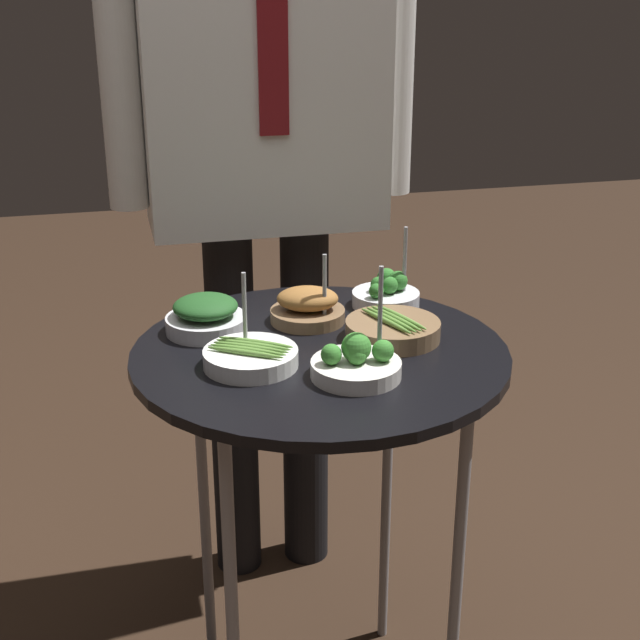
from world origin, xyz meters
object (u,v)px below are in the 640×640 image
(bowl_spinach_back_right, at_px, (206,316))
(bowl_broccoli_mid_right, at_px, (387,294))
(serving_cart, at_px, (320,386))
(waiter_figure, at_px, (263,108))
(bowl_asparagus_front_right, at_px, (251,357))
(bowl_roast_center, at_px, (308,307))
(bowl_asparagus_front_center, at_px, (393,329))
(bowl_broccoli_back_left, at_px, (357,363))

(bowl_spinach_back_right, bearing_deg, bowl_broccoli_mid_right, 7.95)
(serving_cart, distance_m, waiter_figure, 0.63)
(bowl_asparagus_front_right, bearing_deg, bowl_spinach_back_right, 107.51)
(bowl_broccoli_mid_right, bearing_deg, bowl_roast_center, -165.20)
(bowl_asparagus_front_right, relative_size, bowl_asparagus_front_center, 0.93)
(bowl_broccoli_back_left, bearing_deg, bowl_roast_center, 94.72)
(bowl_spinach_back_right, bearing_deg, bowl_asparagus_front_right, -72.49)
(bowl_asparagus_front_center, bearing_deg, serving_cart, -174.24)
(bowl_spinach_back_right, xyz_separation_m, bowl_broccoli_mid_right, (0.33, 0.05, -0.01))
(bowl_asparagus_front_center, xyz_separation_m, waiter_figure, (-0.12, 0.49, 0.29))
(bowl_asparagus_front_right, bearing_deg, bowl_roast_center, 51.58)
(bowl_asparagus_front_right, relative_size, bowl_broccoli_mid_right, 1.00)
(bowl_asparagus_front_center, relative_size, bowl_spinach_back_right, 1.15)
(bowl_roast_center, bearing_deg, bowl_asparagus_front_center, -42.74)
(bowl_broccoli_back_left, bearing_deg, waiter_figure, 92.02)
(bowl_roast_center, distance_m, bowl_broccoli_mid_right, 0.16)
(bowl_broccoli_mid_right, distance_m, waiter_figure, 0.47)
(serving_cart, distance_m, bowl_asparagus_front_right, 0.15)
(bowl_asparagus_front_right, height_order, bowl_broccoli_back_left, bowl_broccoli_back_left)
(bowl_spinach_back_right, xyz_separation_m, waiter_figure, (0.17, 0.38, 0.28))
(serving_cart, relative_size, bowl_spinach_back_right, 5.62)
(bowl_asparagus_front_right, relative_size, bowl_spinach_back_right, 1.08)
(bowl_roast_center, bearing_deg, bowl_spinach_back_right, -178.30)
(bowl_roast_center, xyz_separation_m, bowl_asparagus_front_center, (0.12, -0.11, -0.01))
(waiter_figure, bearing_deg, bowl_broccoli_back_left, -87.98)
(bowl_broccoli_back_left, height_order, bowl_asparagus_front_center, bowl_broccoli_back_left)
(serving_cart, relative_size, bowl_broccoli_back_left, 4.50)
(bowl_roast_center, relative_size, waiter_figure, 0.08)
(serving_cart, bearing_deg, bowl_broccoli_back_left, -76.42)
(bowl_broccoli_back_left, height_order, waiter_figure, waiter_figure)
(bowl_roast_center, height_order, bowl_broccoli_mid_right, bowl_broccoli_mid_right)
(bowl_spinach_back_right, bearing_deg, waiter_figure, 65.61)
(bowl_asparagus_front_right, height_order, bowl_roast_center, bowl_asparagus_front_right)
(bowl_asparagus_front_right, xyz_separation_m, bowl_broccoli_back_left, (0.15, -0.08, 0.01))
(bowl_broccoli_mid_right, bearing_deg, bowl_asparagus_front_right, -144.52)
(serving_cart, xyz_separation_m, bowl_asparagus_front_right, (-0.12, -0.04, 0.08))
(bowl_spinach_back_right, bearing_deg, serving_cart, -34.79)
(bowl_asparagus_front_center, relative_size, waiter_figure, 0.09)
(serving_cart, bearing_deg, bowl_broccoli_mid_right, 44.86)
(serving_cart, bearing_deg, waiter_figure, 89.30)
(serving_cart, xyz_separation_m, bowl_roast_center, (0.01, 0.12, 0.09))
(bowl_roast_center, relative_size, bowl_broccoli_mid_right, 0.89)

